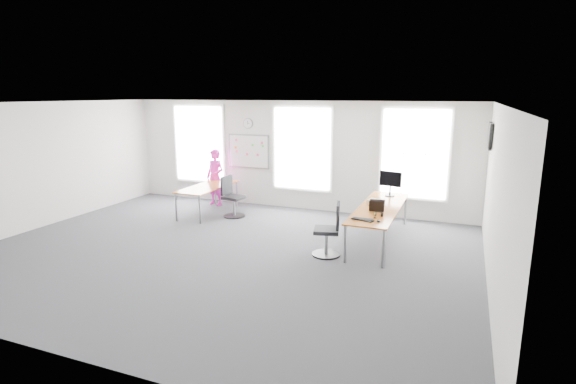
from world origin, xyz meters
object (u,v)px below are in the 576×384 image
at_px(chair_left, 232,199).
at_px(headphones, 378,214).
at_px(desk_right, 380,209).
at_px(chair_right, 330,233).
at_px(desk_left, 208,188).
at_px(monitor, 390,181).
at_px(keyboard, 363,220).
at_px(person, 215,177).

xyz_separation_m(chair_left, headphones, (4.10, -1.42, 0.36)).
height_order(desk_right, chair_right, chair_right).
xyz_separation_m(desk_left, monitor, (4.77, 0.46, 0.45)).
bearing_deg(keyboard, desk_left, 175.88).
distance_m(desk_left, chair_right, 4.43).
bearing_deg(headphones, chair_left, 179.25).
height_order(chair_right, keyboard, chair_right).
relative_size(chair_left, headphones, 6.16).
height_order(person, monitor, person).
distance_m(chair_right, person, 5.14).
distance_m(keyboard, headphones, 0.44).
bearing_deg(chair_right, desk_right, 135.49).
bearing_deg(person, chair_left, -30.27).
xyz_separation_m(desk_right, chair_left, (-3.99, 0.63, -0.26)).
distance_m(chair_right, chair_left, 3.75).
xyz_separation_m(desk_right, keyboard, (-0.12, -1.17, 0.06)).
bearing_deg(desk_right, monitor, 88.47).
xyz_separation_m(chair_right, keyboard, (0.63, 0.10, 0.31)).
distance_m(chair_left, person, 1.44).
height_order(desk_left, chair_left, chair_left).
bearing_deg(keyboard, chair_left, 172.68).
bearing_deg(desk_right, desk_left, 171.98).
xyz_separation_m(chair_left, person, (-1.04, 0.93, 0.35)).
distance_m(headphones, monitor, 1.94).
bearing_deg(headphones, desk_left, -178.42).
relative_size(desk_left, chair_right, 1.90).
bearing_deg(chair_right, person, -137.07).
height_order(chair_left, person, person).
bearing_deg(headphones, monitor, 110.80).
height_order(desk_left, person, person).
bearing_deg(headphones, keyboard, -103.35).
relative_size(headphones, monitor, 0.29).
xyz_separation_m(chair_left, keyboard, (3.87, -1.79, 0.32)).
xyz_separation_m(desk_right, headphones, (0.11, -0.79, 0.10)).
bearing_deg(headphones, person, 173.79).
xyz_separation_m(desk_left, chair_right, (3.98, -1.93, -0.21)).
bearing_deg(chair_right, chair_left, -133.97).
bearing_deg(desk_left, keyboard, -21.65).
xyz_separation_m(desk_right, desk_left, (-4.74, 0.67, -0.04)).
xyz_separation_m(chair_left, monitor, (4.02, 0.50, 0.67)).
bearing_deg(chair_left, chair_right, -113.80).
relative_size(desk_left, headphones, 11.87).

